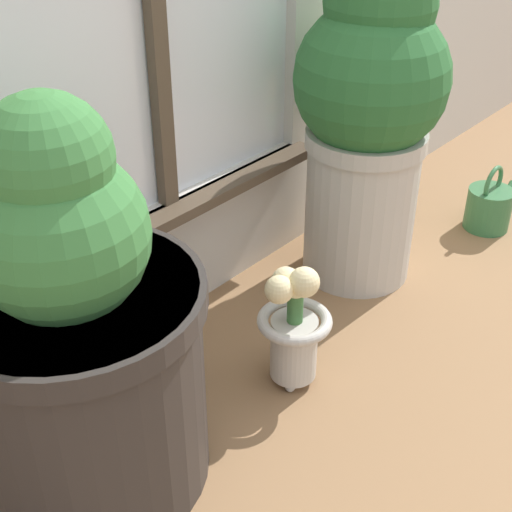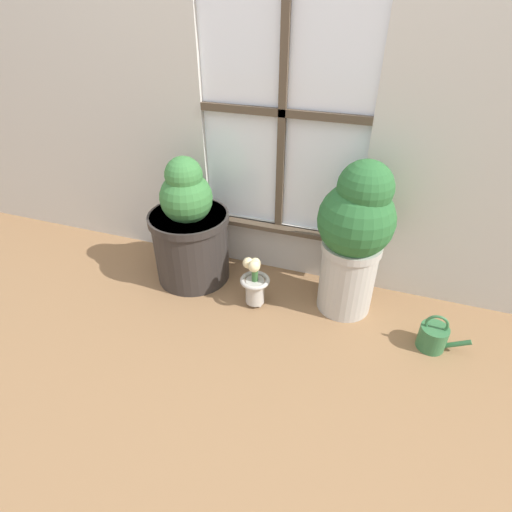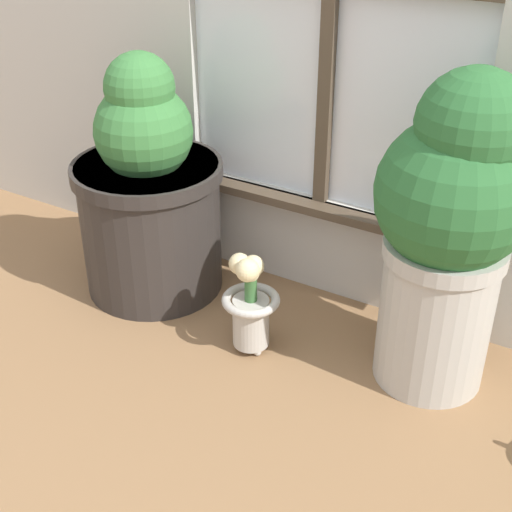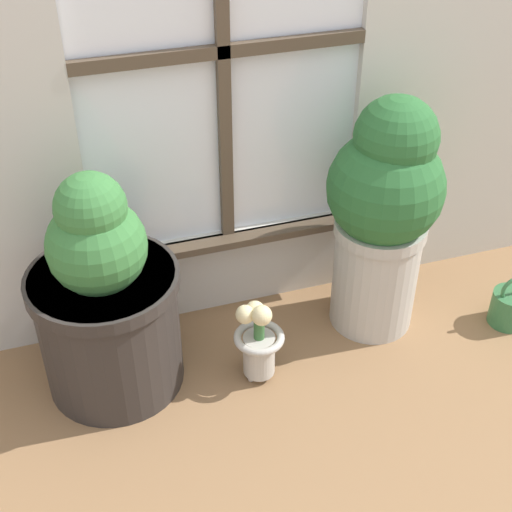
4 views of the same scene
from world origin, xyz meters
name	(u,v)px [view 1 (image 1 of 4)]	position (x,y,z in m)	size (l,w,h in m)	color
ground_plane	(351,408)	(0.00, 0.00, 0.00)	(10.00, 10.00, 0.00)	olive
potted_plant_left	(77,337)	(-0.41, 0.26, 0.29)	(0.42, 0.42, 0.69)	#2D2826
potted_plant_right	(369,111)	(0.42, 0.27, 0.42)	(0.34, 0.34, 0.77)	#B7B2A8
flower_vase	(293,325)	(-0.01, 0.14, 0.14)	(0.15, 0.15, 0.28)	#BCB7AD
watering_can	(489,207)	(0.83, 0.12, 0.06)	(0.22, 0.12, 0.19)	#336B3D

